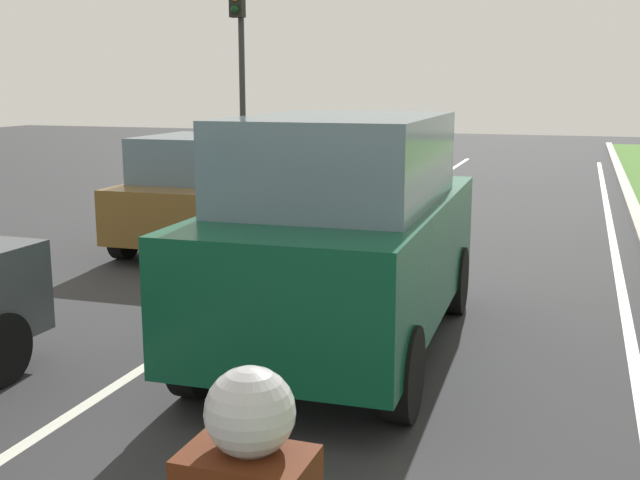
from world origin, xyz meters
name	(u,v)px	position (x,y,z in m)	size (l,w,h in m)	color
ground_plane	(370,252)	(0.00, 14.00, 0.00)	(60.00, 60.00, 0.00)	#2D2D30
lane_line_center	(327,249)	(-0.70, 14.00, 0.00)	(0.12, 32.00, 0.01)	silver
lane_line_right_edge	(618,269)	(3.60, 14.00, 0.00)	(0.12, 32.00, 0.01)	silver
car_suv_ahead	(345,233)	(0.90, 9.54, 1.17)	(2.05, 4.54, 2.28)	#0C472D
car_hatchback_far	(204,192)	(-2.64, 13.62, 0.88)	(1.77, 3.72, 1.78)	brown
traffic_light_overhead_left	(239,41)	(-4.72, 19.82, 3.53)	(0.32, 0.50, 5.30)	#2D2D2D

